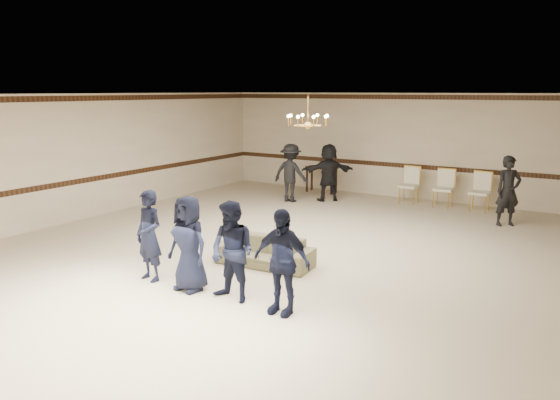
{
  "coord_description": "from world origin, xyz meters",
  "views": [
    {
      "loc": [
        5.47,
        -8.93,
        3.28
      ],
      "look_at": [
        0.24,
        -0.5,
        1.24
      ],
      "focal_mm": 34.32,
      "sensor_mm": 36.0,
      "label": 1
    }
  ],
  "objects": [
    {
      "name": "adult_left",
      "position": [
        -2.55,
        4.61,
        0.87
      ],
      "size": [
        1.12,
        0.65,
        1.73
      ],
      "primitive_type": "imported",
      "rotation": [
        0.0,
        0.0,
        3.15
      ],
      "color": "black",
      "rests_on": "floor"
    },
    {
      "name": "adult_right",
      "position": [
        3.45,
        4.91,
        0.87
      ],
      "size": [
        0.75,
        0.72,
        1.73
      ],
      "primitive_type": "imported",
      "rotation": [
        0.0,
        0.0,
        0.69
      ],
      "color": "black",
      "rests_on": "floor"
    },
    {
      "name": "adult_mid",
      "position": [
        -1.65,
        5.31,
        0.87
      ],
      "size": [
        1.54,
        1.45,
        1.73
      ],
      "primitive_type": "imported",
      "rotation": [
        0.0,
        0.0,
        3.87
      ],
      "color": "black",
      "rests_on": "floor"
    },
    {
      "name": "crown_molding",
      "position": [
        0.0,
        6.99,
        3.08
      ],
      "size": [
        12.0,
        0.02,
        0.14
      ],
      "primitive_type": "cube",
      "color": "#392111",
      "rests_on": "wall_back"
    },
    {
      "name": "banquet_chair_right",
      "position": [
        2.55,
        6.21,
        0.53
      ],
      "size": [
        0.55,
        0.55,
        1.07
      ],
      "primitive_type": null,
      "rotation": [
        0.0,
        0.0,
        -0.07
      ],
      "color": "#EDE6C7",
      "rests_on": "floor"
    },
    {
      "name": "banquet_chair_left",
      "position": [
        0.55,
        6.21,
        0.53
      ],
      "size": [
        0.53,
        0.53,
        1.07
      ],
      "primitive_type": null,
      "rotation": [
        0.0,
        0.0,
        -0.03
      ],
      "color": "#EDE6C7",
      "rests_on": "floor"
    },
    {
      "name": "settee",
      "position": [
        0.08,
        -0.79,
        0.27
      ],
      "size": [
        1.91,
        0.87,
        0.54
      ],
      "primitive_type": "imported",
      "rotation": [
        0.0,
        0.0,
        0.08
      ],
      "color": "#716B4B",
      "rests_on": "floor"
    },
    {
      "name": "room",
      "position": [
        0.0,
        0.0,
        1.6
      ],
      "size": [
        12.01,
        14.01,
        3.21
      ],
      "color": "beige",
      "rests_on": "ground"
    },
    {
      "name": "console_table",
      "position": [
        -2.45,
        6.41,
        0.42
      ],
      "size": [
        1.05,
        0.52,
        0.85
      ],
      "primitive_type": "cube",
      "rotation": [
        0.0,
        0.0,
        -0.1
      ],
      "color": "black",
      "rests_on": "floor"
    },
    {
      "name": "boy_b",
      "position": [
        -0.29,
        -2.51,
        0.8
      ],
      "size": [
        0.83,
        0.58,
        1.6
      ],
      "primitive_type": "imported",
      "rotation": [
        0.0,
        0.0,
        -0.09
      ],
      "color": "black",
      "rests_on": "floor"
    },
    {
      "name": "boy_c",
      "position": [
        0.61,
        -2.51,
        0.8
      ],
      "size": [
        0.83,
        0.67,
        1.6
      ],
      "primitive_type": "imported",
      "rotation": [
        0.0,
        0.0,
        -0.08
      ],
      "color": "black",
      "rests_on": "floor"
    },
    {
      "name": "boy_a",
      "position": [
        -1.19,
        -2.51,
        0.8
      ],
      "size": [
        0.63,
        0.47,
        1.6
      ],
      "primitive_type": "imported",
      "rotation": [
        0.0,
        0.0,
        -0.15
      ],
      "color": "black",
      "rests_on": "floor"
    },
    {
      "name": "boy_d",
      "position": [
        1.51,
        -2.51,
        0.8
      ],
      "size": [
        0.94,
        0.4,
        1.6
      ],
      "primitive_type": "imported",
      "rotation": [
        0.0,
        0.0,
        0.0
      ],
      "color": "black",
      "rests_on": "floor"
    },
    {
      "name": "chair_rail",
      "position": [
        0.0,
        6.99,
        1.0
      ],
      "size": [
        12.0,
        0.02,
        0.14
      ],
      "primitive_type": "cube",
      "color": "#392111",
      "rests_on": "wall_back"
    },
    {
      "name": "chandelier",
      "position": [
        0.0,
        1.0,
        2.88
      ],
      "size": [
        0.94,
        0.94,
        0.89
      ],
      "primitive_type": null,
      "color": "#BF8A3D",
      "rests_on": "ceiling"
    },
    {
      "name": "banquet_chair_mid",
      "position": [
        1.55,
        6.21,
        0.53
      ],
      "size": [
        0.55,
        0.55,
        1.07
      ],
      "primitive_type": null,
      "rotation": [
        0.0,
        0.0,
        0.07
      ],
      "color": "#EDE6C7",
      "rests_on": "floor"
    }
  ]
}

